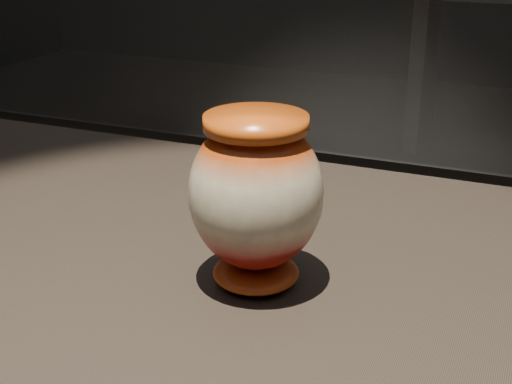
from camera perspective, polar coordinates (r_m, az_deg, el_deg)
main_vase at (r=0.77m, az=0.00°, el=-0.25°), size 0.15×0.15×0.20m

